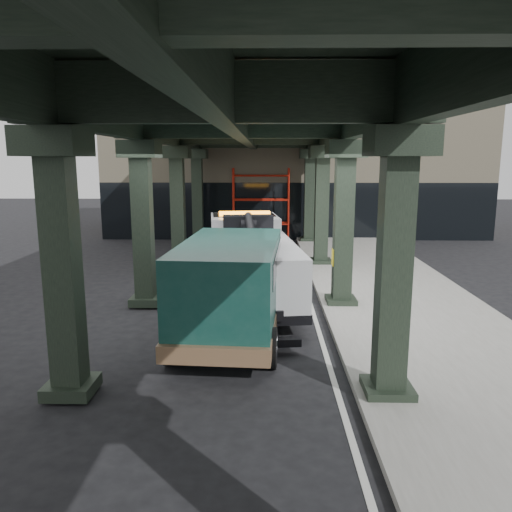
# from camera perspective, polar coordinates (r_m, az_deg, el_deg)

# --- Properties ---
(ground) EXTENTS (90.00, 90.00, 0.00)m
(ground) POSITION_cam_1_polar(r_m,az_deg,el_deg) (13.54, -0.17, -8.20)
(ground) COLOR black
(ground) RESTS_ON ground
(sidewalk) EXTENTS (5.00, 40.00, 0.15)m
(sidewalk) POSITION_cam_1_polar(r_m,az_deg,el_deg) (15.98, 16.44, -5.38)
(sidewalk) COLOR gray
(sidewalk) RESTS_ON ground
(lane_stripe) EXTENTS (0.12, 38.00, 0.01)m
(lane_stripe) POSITION_cam_1_polar(r_m,az_deg,el_deg) (15.50, 6.34, -5.75)
(lane_stripe) COLOR silver
(lane_stripe) RESTS_ON ground
(viaduct) EXTENTS (7.40, 32.00, 6.40)m
(viaduct) POSITION_cam_1_polar(r_m,az_deg,el_deg) (14.84, -1.59, 14.88)
(viaduct) COLOR black
(viaduct) RESTS_ON ground
(building) EXTENTS (22.00, 10.00, 8.00)m
(building) POSITION_cam_1_polar(r_m,az_deg,el_deg) (32.83, 4.23, 10.14)
(building) COLOR #C6B793
(building) RESTS_ON ground
(scaffolding) EXTENTS (3.08, 0.88, 4.00)m
(scaffolding) POSITION_cam_1_polar(r_m,az_deg,el_deg) (27.53, 0.57, 6.08)
(scaffolding) COLOR red
(scaffolding) RESTS_ON ground
(tow_truck) EXTENTS (3.29, 8.70, 2.79)m
(tow_truck) POSITION_cam_1_polar(r_m,az_deg,el_deg) (16.11, -0.82, -0.09)
(tow_truck) COLOR black
(tow_truck) RESTS_ON ground
(towed_van) EXTENTS (2.83, 6.31, 2.50)m
(towed_van) POSITION_cam_1_polar(r_m,az_deg,el_deg) (12.62, -2.73, -3.27)
(towed_van) COLOR #113E37
(towed_van) RESTS_ON ground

